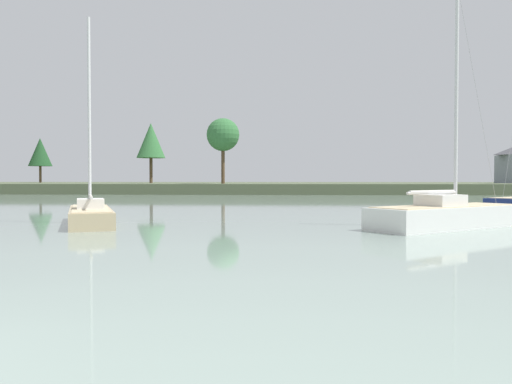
# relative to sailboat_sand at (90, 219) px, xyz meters

# --- Properties ---
(far_shore_bank) EXTENTS (244.90, 51.13, 1.60)m
(far_shore_bank) POSITION_rel_sailboat_sand_xyz_m (3.88, 74.32, 0.55)
(far_shore_bank) COLOR #4C563D
(far_shore_bank) RESTS_ON ground
(sailboat_sand) EXTENTS (5.01, 8.37, 11.44)m
(sailboat_sand) POSITION_rel_sailboat_sand_xyz_m (0.00, 0.00, 0.00)
(sailboat_sand) COLOR tan
(sailboat_sand) RESTS_ON ground
(sailboat_white) EXTENTS (8.55, 7.29, 12.55)m
(sailboat_white) POSITION_rel_sailboat_sand_xyz_m (17.84, -1.00, 0.02)
(sailboat_white) COLOR white
(sailboat_white) RESTS_ON ground
(shore_tree_left) EXTENTS (5.23, 5.23, 10.42)m
(shore_tree_left) POSITION_rel_sailboat_sand_xyz_m (0.31, 54.87, 9.09)
(shore_tree_left) COLOR brown
(shore_tree_left) RESTS_ON far_shore_bank
(shore_tree_far_right) EXTENTS (4.67, 4.67, 9.10)m
(shore_tree_far_right) POSITION_rel_sailboat_sand_xyz_m (-39.72, 75.42, 7.55)
(shore_tree_far_right) COLOR brown
(shore_tree_far_right) RESTS_ON far_shore_bank
(shore_tree_far_left) EXTENTS (5.16, 5.16, 10.89)m
(shore_tree_far_left) POSITION_rel_sailboat_sand_xyz_m (-14.08, 65.21, 9.03)
(shore_tree_far_left) COLOR brown
(shore_tree_far_left) RESTS_ON far_shore_bank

